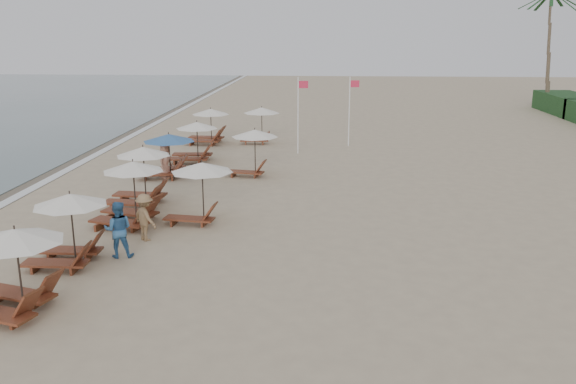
# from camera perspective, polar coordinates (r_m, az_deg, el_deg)

# --- Properties ---
(ground) EXTENTS (160.00, 160.00, 0.00)m
(ground) POSITION_cam_1_polar(r_m,az_deg,el_deg) (16.98, -2.53, -8.32)
(ground) COLOR tan
(ground) RESTS_ON ground
(wet_sand_band) EXTENTS (3.20, 140.00, 0.01)m
(wet_sand_band) POSITION_cam_1_polar(r_m,az_deg,el_deg) (29.98, -24.77, 0.64)
(wet_sand_band) COLOR #6B5E4C
(wet_sand_band) RESTS_ON ground
(foam_line) EXTENTS (0.50, 140.00, 0.02)m
(foam_line) POSITION_cam_1_polar(r_m,az_deg,el_deg) (29.38, -22.54, 0.62)
(foam_line) COLOR white
(foam_line) RESTS_ON ground
(lounger_station_0) EXTENTS (2.63, 2.33, 2.19)m
(lounger_station_0) POSITION_cam_1_polar(r_m,az_deg,el_deg) (16.11, -24.83, -6.83)
(lounger_station_0) COLOR brown
(lounger_station_0) RESTS_ON ground
(lounger_station_1) EXTENTS (2.47, 2.15, 2.19)m
(lounger_station_1) POSITION_cam_1_polar(r_m,az_deg,el_deg) (18.82, -20.34, -3.38)
(lounger_station_1) COLOR brown
(lounger_station_1) RESTS_ON ground
(lounger_station_2) EXTENTS (2.70, 2.54, 2.32)m
(lounger_station_2) POSITION_cam_1_polar(r_m,az_deg,el_deg) (22.11, -15.01, -0.42)
(lounger_station_2) COLOR brown
(lounger_station_2) RESTS_ON ground
(lounger_station_3) EXTENTS (2.66, 2.12, 2.38)m
(lounger_station_3) POSITION_cam_1_polar(r_m,az_deg,el_deg) (24.46, -14.06, 1.11)
(lounger_station_3) COLOR brown
(lounger_station_3) RESTS_ON ground
(lounger_station_4) EXTENTS (2.81, 2.45, 2.06)m
(lounger_station_4) POSITION_cam_1_polar(r_m,az_deg,el_deg) (29.12, -11.63, 3.45)
(lounger_station_4) COLOR brown
(lounger_station_4) RESTS_ON ground
(lounger_station_5) EXTENTS (2.70, 2.20, 2.13)m
(lounger_station_5) POSITION_cam_1_polar(r_m,az_deg,el_deg) (32.30, -9.07, 4.57)
(lounger_station_5) COLOR brown
(lounger_station_5) RESTS_ON ground
(lounger_station_6) EXTENTS (2.80, 2.29, 2.16)m
(lounger_station_6) POSITION_cam_1_polar(r_m,az_deg,el_deg) (37.53, -7.74, 6.09)
(lounger_station_6) COLOR brown
(lounger_station_6) RESTS_ON ground
(inland_station_0) EXTENTS (2.58, 2.24, 2.22)m
(inland_station_0) POSITION_cam_1_polar(r_m,az_deg,el_deg) (21.63, -8.60, 0.74)
(inland_station_0) COLOR brown
(inland_station_0) RESTS_ON ground
(inland_station_1) EXTENTS (2.58, 2.24, 2.22)m
(inland_station_1) POSITION_cam_1_polar(r_m,az_deg,el_deg) (28.66, -3.51, 4.37)
(inland_station_1) COLOR brown
(inland_station_1) RESTS_ON ground
(inland_station_2) EXTENTS (2.53, 2.24, 2.22)m
(inland_station_2) POSITION_cam_1_polar(r_m,az_deg,el_deg) (37.14, -2.75, 6.86)
(inland_station_2) COLOR brown
(inland_station_2) RESTS_ON ground
(beachgoer_mid_a) EXTENTS (0.96, 0.81, 1.76)m
(beachgoer_mid_a) POSITION_cam_1_polar(r_m,az_deg,el_deg) (19.06, -15.80, -3.44)
(beachgoer_mid_a) COLOR #326496
(beachgoer_mid_a) RESTS_ON ground
(beachgoer_mid_b) EXTENTS (1.16, 1.10, 1.58)m
(beachgoer_mid_b) POSITION_cam_1_polar(r_m,az_deg,el_deg) (20.37, -13.39, -2.35)
(beachgoer_mid_b) COLOR olive
(beachgoer_mid_b) RESTS_ON ground
(beachgoer_far_b) EXTENTS (0.73, 0.92, 1.66)m
(beachgoer_far_b) POSITION_cam_1_polar(r_m,az_deg,el_deg) (28.85, -11.59, 2.89)
(beachgoer_far_b) COLOR #9F6B56
(beachgoer_far_b) RESTS_ON ground
(flag_pole_near) EXTENTS (0.60, 0.08, 4.28)m
(flag_pole_near) POSITION_cam_1_polar(r_m,az_deg,el_deg) (33.92, 1.03, 7.63)
(flag_pole_near) COLOR silver
(flag_pole_near) RESTS_ON ground
(flag_pole_far) EXTENTS (0.59, 0.08, 4.13)m
(flag_pole_far) POSITION_cam_1_polar(r_m,az_deg,el_deg) (36.42, 5.90, 7.93)
(flag_pole_far) COLOR silver
(flag_pole_far) RESTS_ON ground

